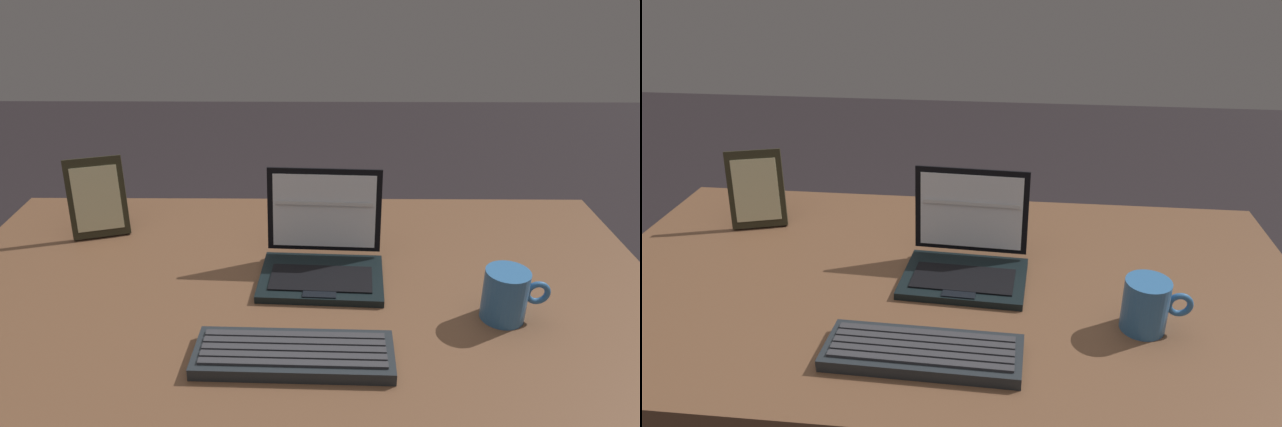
# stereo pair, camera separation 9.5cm
# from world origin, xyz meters

# --- Properties ---
(desk) EXTENTS (1.42, 0.79, 0.73)m
(desk) POSITION_xyz_m (0.00, 0.00, 0.64)
(desk) COLOR brown
(desk) RESTS_ON ground
(laptop_front) EXTENTS (0.25, 0.21, 0.20)m
(laptop_front) POSITION_xyz_m (0.04, 0.03, 0.77)
(laptop_front) COLOR black
(laptop_front) RESTS_ON desk
(external_keyboard) EXTENTS (0.33, 0.12, 0.03)m
(external_keyboard) POSITION_xyz_m (-0.00, -0.24, 0.74)
(external_keyboard) COLOR #242B30
(external_keyboard) RESTS_ON desk
(photo_frame) EXTENTS (0.13, 0.09, 0.18)m
(photo_frame) POSITION_xyz_m (-0.46, 0.20, 0.82)
(photo_frame) COLOR black
(photo_frame) RESTS_ON desk
(coffee_mug) EXTENTS (0.12, 0.08, 0.10)m
(coffee_mug) POSITION_xyz_m (0.37, -0.12, 0.78)
(coffee_mug) COLOR teal
(coffee_mug) RESTS_ON desk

